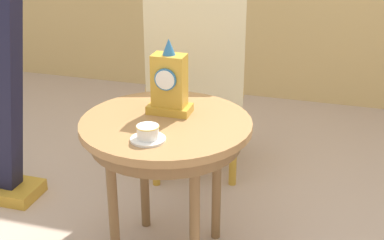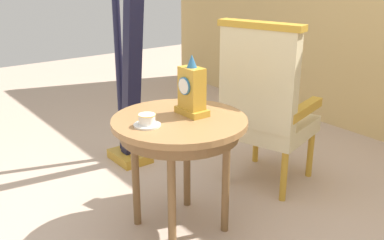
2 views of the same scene
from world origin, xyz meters
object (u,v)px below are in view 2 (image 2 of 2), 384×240
Objects in this scene: teacup_left at (147,121)px; harp at (128,75)px; side_table at (180,132)px; armchair at (265,104)px; mantel_clock at (192,91)px.

harp reaches higher than teacup_left.
side_table is 0.65× the size of armchair.
mantel_clock is (-0.01, 0.09, 0.21)m from side_table.
side_table is at bearing -82.63° from armchair.
teacup_left is at bearing -24.17° from harp.
harp is (-0.96, 0.14, -0.12)m from mantel_clock.
harp is at bearing 166.55° from side_table.
mantel_clock is at bearing 98.16° from side_table.
armchair is (-0.09, 0.67, -0.22)m from mantel_clock.
mantel_clock reaches higher than teacup_left.
teacup_left is 0.12× the size of armchair.
mantel_clock reaches higher than side_table.
teacup_left is 0.31m from mantel_clock.
armchair is at bearing 97.26° from mantel_clock.
side_table is 0.23m from mantel_clock.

